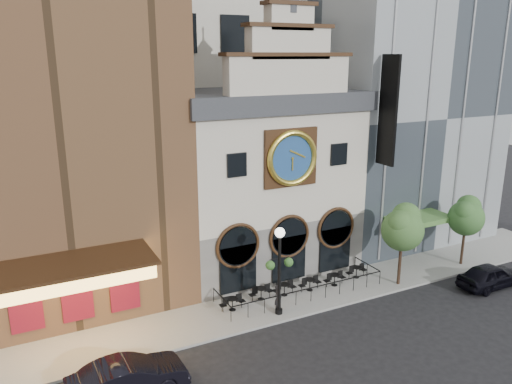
{
  "coord_description": "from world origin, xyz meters",
  "views": [
    {
      "loc": [
        -15.28,
        -21.79,
        14.64
      ],
      "look_at": [
        -1.32,
        6.0,
        6.03
      ],
      "focal_mm": 35.0,
      "sensor_mm": 36.0,
      "label": 1
    }
  ],
  "objects": [
    {
      "name": "bistro_3",
      "position": [
        0.74,
        2.49,
        0.61
      ],
      "size": [
        1.58,
        0.68,
        0.9
      ],
      "color": "black",
      "rests_on": "sidewalk"
    },
    {
      "name": "bistro_4",
      "position": [
        2.55,
        2.37,
        0.61
      ],
      "size": [
        1.58,
        0.68,
        0.9
      ],
      "color": "black",
      "rests_on": "sidewalk"
    },
    {
      "name": "cafe_railing",
      "position": [
        0.0,
        2.5,
        0.6
      ],
      "size": [
        10.6,
        2.6,
        0.9
      ],
      "primitive_type": null,
      "color": "black",
      "rests_on": "sidewalk"
    },
    {
      "name": "pedestrian",
      "position": [
        -2.38,
        1.04,
        0.98
      ],
      "size": [
        0.65,
        0.73,
        1.67
      ],
      "primitive_type": "imported",
      "rotation": [
        0.0,
        0.0,
        1.06
      ],
      "color": "black",
      "rests_on": "sidewalk"
    },
    {
      "name": "bistro_5",
      "position": [
        4.56,
        2.68,
        0.61
      ],
      "size": [
        1.58,
        0.68,
        0.9
      ],
      "color": "black",
      "rests_on": "sidewalk"
    },
    {
      "name": "bistro_2",
      "position": [
        -1.04,
        2.63,
        0.61
      ],
      "size": [
        1.58,
        0.68,
        0.9
      ],
      "color": "black",
      "rests_on": "sidewalk"
    },
    {
      "name": "car_right",
      "position": [
        11.62,
        -2.11,
        0.8
      ],
      "size": [
        4.69,
        1.89,
        1.6
      ],
      "primitive_type": "imported",
      "rotation": [
        0.0,
        0.0,
        1.57
      ],
      "color": "black",
      "rests_on": "ground"
    },
    {
      "name": "bistro_1",
      "position": [
        -2.58,
        2.79,
        0.61
      ],
      "size": [
        1.58,
        0.68,
        0.9
      ],
      "color": "black",
      "rests_on": "sidewalk"
    },
    {
      "name": "retail_building",
      "position": [
        12.99,
        9.99,
        10.14
      ],
      "size": [
        14.0,
        14.4,
        20.0
      ],
      "color": "gray",
      "rests_on": "ground"
    },
    {
      "name": "clock_building",
      "position": [
        0.0,
        7.82,
        6.69
      ],
      "size": [
        12.6,
        8.78,
        18.65
      ],
      "color": "#605E5B",
      "rests_on": "ground"
    },
    {
      "name": "theater_building",
      "position": [
        -13.0,
        9.96,
        12.6
      ],
      "size": [
        14.0,
        15.6,
        25.0
      ],
      "color": "brown",
      "rests_on": "ground"
    },
    {
      "name": "car_left",
      "position": [
        -11.81,
        -2.32,
        0.86
      ],
      "size": [
        5.29,
        2.03,
        1.72
      ],
      "primitive_type": "imported",
      "rotation": [
        0.0,
        0.0,
        1.61
      ],
      "color": "black",
      "rests_on": "ground"
    },
    {
      "name": "tree_right",
      "position": [
        12.74,
        1.2,
        3.79
      ],
      "size": [
        2.58,
        2.49,
        4.97
      ],
      "color": "#382619",
      "rests_on": "sidewalk"
    },
    {
      "name": "ground",
      "position": [
        0.0,
        0.0,
        0.0
      ],
      "size": [
        120.0,
        120.0,
        0.0
      ],
      "primitive_type": "plane",
      "color": "black",
      "rests_on": "ground"
    },
    {
      "name": "sidewalk",
      "position": [
        0.0,
        2.5,
        0.07
      ],
      "size": [
        44.0,
        5.0,
        0.15
      ],
      "primitive_type": "cube",
      "color": "gray",
      "rests_on": "ground"
    },
    {
      "name": "lamppost",
      "position": [
        -2.45,
        0.81,
        3.4
      ],
      "size": [
        1.68,
        0.62,
        5.26
      ],
      "rotation": [
        0.0,
        0.0,
        -0.08
      ],
      "color": "black",
      "rests_on": "sidewalk"
    },
    {
      "name": "tree_left",
      "position": [
        6.48,
        0.73,
        4.09
      ],
      "size": [
        2.79,
        2.68,
        5.37
      ],
      "color": "#382619",
      "rests_on": "sidewalk"
    },
    {
      "name": "bistro_0",
      "position": [
        -4.69,
        2.37,
        0.61
      ],
      "size": [
        1.58,
        0.68,
        0.9
      ],
      "color": "black",
      "rests_on": "sidewalk"
    }
  ]
}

